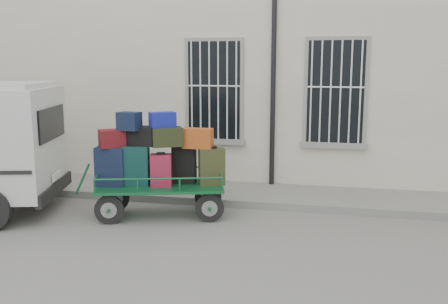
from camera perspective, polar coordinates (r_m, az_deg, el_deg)
ground at (r=8.91m, az=-3.03°, el=-8.68°), size 80.00×80.00×0.00m
building at (r=13.81m, az=2.98°, el=10.66°), size 24.00×5.15×6.00m
sidewalk at (r=10.93m, az=0.01°, el=-4.68°), size 24.00×1.70×0.15m
luggage_cart at (r=9.39m, az=-7.62°, el=-1.30°), size 2.81×1.67×1.99m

